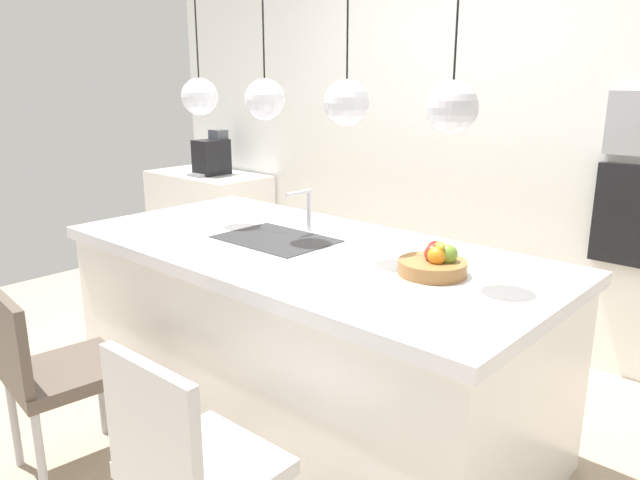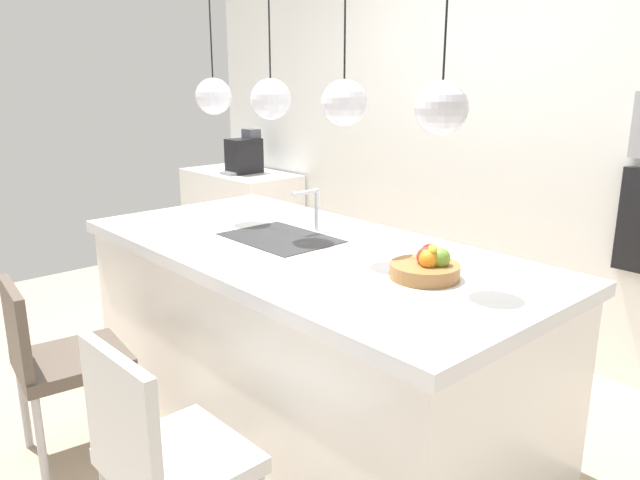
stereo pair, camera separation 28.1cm
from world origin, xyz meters
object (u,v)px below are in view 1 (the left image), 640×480
Objects in this scene: coffee_machine at (212,156)px; chair_near at (52,370)px; fruit_bowl at (435,262)px; chair_middle at (188,462)px.

coffee_machine is 0.44× the size of chair_near.
chair_near is at bearing -51.96° from coffee_machine.
coffee_machine is at bearing 128.04° from chair_near.
fruit_bowl is 1.68m from chair_near.
chair_near is (-1.20, -1.08, -0.48)m from fruit_bowl.
coffee_machine is 3.65m from chair_middle.
fruit_bowl is 0.32× the size of chair_near.
fruit_bowl is 1.20m from chair_middle.
chair_middle is (2.78, -2.31, -0.52)m from coffee_machine.
chair_near is 0.95× the size of chair_middle.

